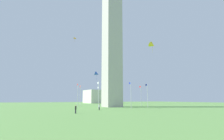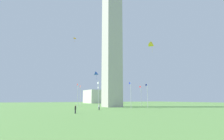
{
  "view_description": "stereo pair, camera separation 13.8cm",
  "coord_description": "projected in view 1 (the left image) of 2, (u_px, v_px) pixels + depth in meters",
  "views": [
    {
      "loc": [
        -65.4,
        32.82,
        2.93
      ],
      "look_at": [
        0.0,
        0.0,
        14.19
      ],
      "focal_mm": 30.46,
      "sensor_mm": 36.0,
      "label": 1
    },
    {
      "loc": [
        -65.46,
        32.7,
        2.93
      ],
      "look_at": [
        0.0,
        0.0,
        14.19
      ],
      "focal_mm": 30.46,
      "sensor_mm": 36.0,
      "label": 2
    }
  ],
  "objects": [
    {
      "name": "ground_plane",
      "position": [
        112.0,
        107.0,
        71.88
      ],
      "size": [
        260.0,
        260.0,
        0.0
      ],
      "primitive_type": "plane",
      "color": "#609347"
    },
    {
      "name": "obelisk_monument",
      "position": [
        112.0,
        36.0,
        76.16
      ],
      "size": [
        6.2,
        6.2,
        56.35
      ],
      "color": "#B7B2A8",
      "rests_on": "ground"
    },
    {
      "name": "flagpole_n",
      "position": [
        98.0,
        95.0,
        84.56
      ],
      "size": [
        1.12,
        0.14,
        8.53
      ],
      "color": "silver",
      "rests_on": "ground"
    },
    {
      "name": "flagpole_ne",
      "position": [
        80.0,
        95.0,
        76.84
      ],
      "size": [
        1.12,
        0.14,
        8.53
      ],
      "color": "silver",
      "rests_on": "ground"
    },
    {
      "name": "flagpole_e",
      "position": [
        78.0,
        94.0,
        66.65
      ],
      "size": [
        1.12,
        0.14,
        8.53
      ],
      "color": "silver",
      "rests_on": "ground"
    },
    {
      "name": "flagpole_se",
      "position": [
        98.0,
        94.0,
        59.98
      ],
      "size": [
        1.12,
        0.14,
        8.53
      ],
      "color": "silver",
      "rests_on": "ground"
    },
    {
      "name": "flagpole_s",
      "position": [
        131.0,
        94.0,
        60.72
      ],
      "size": [
        1.12,
        0.14,
        8.53
      ],
      "color": "silver",
      "rests_on": "ground"
    },
    {
      "name": "flagpole_sw",
      "position": [
        147.0,
        94.0,
        68.44
      ],
      "size": [
        1.12,
        0.14,
        8.53
      ],
      "color": "silver",
      "rests_on": "ground"
    },
    {
      "name": "flagpole_w",
      "position": [
        141.0,
        95.0,
        78.62
      ],
      "size": [
        1.12,
        0.14,
        8.53
      ],
      "color": "silver",
      "rests_on": "ground"
    },
    {
      "name": "flagpole_nw",
      "position": [
        121.0,
        95.0,
        85.3
      ],
      "size": [
        1.12,
        0.14,
        8.53
      ],
      "color": "silver",
      "rests_on": "ground"
    },
    {
      "name": "person_white_shirt",
      "position": [
        99.0,
        107.0,
        51.27
      ],
      "size": [
        0.32,
        0.32,
        1.67
      ],
      "rotation": [
        0.0,
        0.0,
        -0.46
      ],
      "color": "#2D2D38",
      "rests_on": "ground"
    },
    {
      "name": "person_black_shirt",
      "position": [
        76.0,
        109.0,
        39.23
      ],
      "size": [
        0.32,
        0.32,
        1.73
      ],
      "rotation": [
        0.0,
        0.0,
        -0.33
      ],
      "color": "#2D2D38",
      "rests_on": "ground"
    },
    {
      "name": "kite_blue_delta",
      "position": [
        97.0,
        74.0,
        66.06
      ],
      "size": [
        2.09,
        2.27,
        3.05
      ],
      "color": "blue"
    },
    {
      "name": "kite_orange_diamond",
      "position": [
        75.0,
        38.0,
        65.1
      ],
      "size": [
        0.99,
        0.96,
        1.33
      ],
      "color": "orange"
    },
    {
      "name": "kite_yellow_delta",
      "position": [
        152.0,
        45.0,
        54.53
      ],
      "size": [
        2.56,
        2.33,
        3.3
      ],
      "color": "yellow"
    },
    {
      "name": "distant_building",
      "position": [
        97.0,
        97.0,
        142.18
      ],
      "size": [
        19.18,
        15.36,
        9.61
      ],
      "color": "beige",
      "rests_on": "ground"
    }
  ]
}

